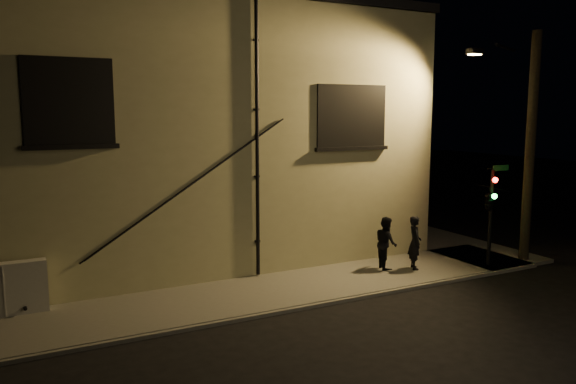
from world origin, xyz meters
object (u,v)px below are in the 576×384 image
utility_cabinet (3,290)px  pedestrian_b (386,243)px  streetlamp_pole (528,143)px  traffic_signal (490,200)px  pedestrian_a (415,243)px

utility_cabinet → pedestrian_b: pedestrian_b is taller
pedestrian_b → streetlamp_pole: bearing=-86.3°
pedestrian_b → traffic_signal: 3.63m
pedestrian_a → traffic_signal: bearing=-85.6°
pedestrian_b → streetlamp_pole: size_ratio=0.22×
utility_cabinet → streetlamp_pole: bearing=-7.6°
utility_cabinet → streetlamp_pole: (15.85, -2.11, 3.29)m
pedestrian_a → utility_cabinet: bearing=107.9°
pedestrian_b → streetlamp_pole: streetlamp_pole is taller
pedestrian_b → traffic_signal: size_ratio=0.51×
utility_cabinet → traffic_signal: size_ratio=0.61×
utility_cabinet → pedestrian_b: bearing=-4.7°
pedestrian_a → traffic_signal: traffic_signal is taller
streetlamp_pole → utility_cabinet: bearing=172.4°
pedestrian_a → streetlamp_pole: 5.17m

